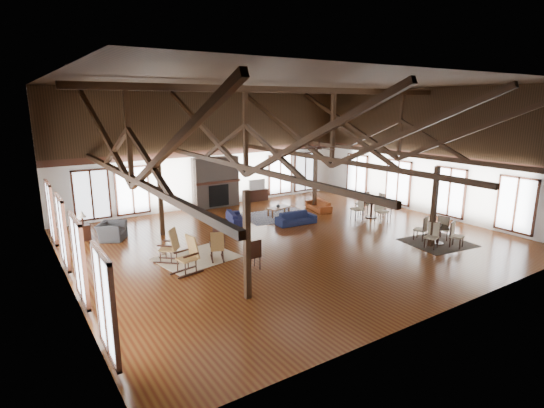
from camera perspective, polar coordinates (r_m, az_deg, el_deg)
floor at (r=16.85m, az=2.56°, el=-4.86°), size 16.00×16.00×0.00m
ceiling at (r=16.03m, az=2.79°, el=15.97°), size 16.00×14.00×0.02m
wall_back at (r=22.18m, az=-8.07°, el=7.37°), size 16.00×0.02×6.00m
wall_front at (r=11.36m, az=23.84°, el=0.69°), size 16.00×0.02×6.00m
wall_left at (r=13.23m, az=-26.69°, el=2.06°), size 0.02×14.00×6.00m
wall_right at (r=21.81m, az=20.08°, el=6.60°), size 0.02×14.00×6.00m
roof_truss at (r=16.06m, az=2.71°, el=8.93°), size 15.60×14.07×3.14m
post_grid at (r=16.44m, az=2.62°, el=0.19°), size 8.16×7.16×3.05m
fireplace at (r=22.13m, az=-7.56°, el=2.89°), size 2.50×0.69×2.60m
ceiling_fan at (r=15.60m, az=6.38°, el=7.64°), size 1.60×1.60×0.75m
sofa_navy_front at (r=18.99m, az=3.25°, el=-1.93°), size 1.86×0.84×0.53m
sofa_navy_left at (r=19.29m, az=-4.79°, el=-1.77°), size 1.78×1.05×0.49m
sofa_orange at (r=21.54m, az=6.27°, el=-0.18°), size 1.83×1.05×0.50m
coffee_table at (r=20.29m, az=0.90°, el=-0.59°), size 1.24×0.86×0.43m
vase at (r=20.20m, az=0.82°, el=-0.20°), size 0.19×0.19×0.19m
armchair at (r=17.95m, az=-20.73°, el=-3.44°), size 1.36×1.40×0.69m
side_table_lamp at (r=18.31m, az=-24.05°, el=-3.07°), size 0.47×0.47×1.20m
rocking_chair_a at (r=14.83m, az=-13.43°, el=-5.54°), size 0.99×0.98×1.18m
rocking_chair_b at (r=14.72m, az=-7.39°, el=-5.73°), size 0.67×0.89×1.02m
rocking_chair_c at (r=13.82m, az=-11.06°, el=-6.75°), size 1.03×0.68×1.22m
side_chair_a at (r=16.38m, az=-7.25°, el=-3.61°), size 0.52×0.52×0.89m
side_chair_b at (r=13.73m, az=-2.44°, el=-6.54°), size 0.45×0.45×1.03m
cafe_table_near at (r=17.48m, az=21.45°, el=-3.48°), size 1.88×1.88×0.96m
cafe_table_far at (r=20.51m, az=13.23°, el=-0.30°), size 2.14×2.14×1.09m
cup_near at (r=17.34m, az=21.60°, el=-2.72°), size 0.16×0.16×0.10m
cup_far at (r=20.55m, az=13.22°, el=0.56°), size 0.16×0.16×0.10m
tv_console at (r=23.55m, az=-2.09°, el=1.22°), size 1.25×0.47×0.63m
television at (r=23.42m, az=-2.15°, el=2.65°), size 1.00×0.13×0.58m
rug_tan at (r=15.19m, az=-10.12°, el=-7.12°), size 2.89×2.44×0.01m
rug_navy at (r=20.35m, az=0.75°, el=-1.62°), size 3.43×2.79×0.01m
rug_dark at (r=17.72m, az=21.34°, el=-4.86°), size 2.58×2.40×0.01m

